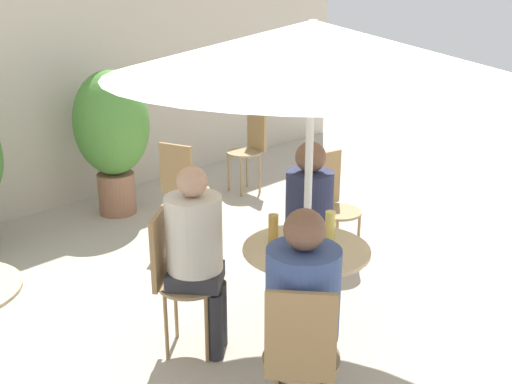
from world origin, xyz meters
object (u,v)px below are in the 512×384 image
object	(u,v)px
cafe_table_near	(305,278)
bistro_chair_3	(182,183)
bistro_chair_2	(301,354)
beer_glass_0	(319,250)
bistro_chair_5	(251,143)
beer_glass_1	(330,225)
seated_person_2	(303,305)
beer_glass_2	(273,230)
bistro_chair_4	(331,198)
bistro_chair_1	(174,270)
bistro_chair_0	(309,226)
seated_person_0	(309,210)
seated_person_1	(197,245)
umbrella	(312,48)
potted_plant_1	(112,130)

from	to	relation	value
cafe_table_near	bistro_chair_3	distance (m)	2.02
bistro_chair_2	beer_glass_0	bearing A→B (deg)	-96.65
bistro_chair_5	beer_glass_0	xyz separation A→B (m)	(-2.22, -2.60, 0.26)
bistro_chair_5	beer_glass_1	world-z (taller)	bistro_chair_5
beer_glass_1	bistro_chair_2	bearing A→B (deg)	-151.52
seated_person_2	beer_glass_1	size ratio (longest dim) A/B	6.91
beer_glass_1	beer_glass_2	distance (m)	0.35
bistro_chair_4	seated_person_2	distance (m)	2.08
bistro_chair_1	beer_glass_0	distance (m)	0.92
bistro_chair_0	beer_glass_2	xyz separation A→B (m)	(-0.74, -0.31, 0.28)
bistro_chair_3	seated_person_2	distance (m)	2.59
seated_person_0	beer_glass_1	world-z (taller)	seated_person_0
cafe_table_near	seated_person_1	xyz separation A→B (m)	(-0.39, 0.52, 0.18)
seated_person_2	beer_glass_0	bearing A→B (deg)	-98.71
beer_glass_2	umbrella	bearing A→B (deg)	-58.48
bistro_chair_4	cafe_table_near	bearing A→B (deg)	-138.50
bistro_chair_5	beer_glass_2	world-z (taller)	beer_glass_2
bistro_chair_5	beer_glass_1	size ratio (longest dim) A/B	5.17
bistro_chair_1	seated_person_1	xyz separation A→B (m)	(0.09, -0.12, 0.17)
bistro_chair_1	bistro_chair_0	bearing A→B (deg)	-45.00
bistro_chair_3	umbrella	xyz separation A→B (m)	(-0.67, -1.90, 1.32)
seated_person_0	beer_glass_1	bearing A→B (deg)	-75.12
bistro_chair_0	seated_person_1	xyz separation A→B (m)	(-1.02, 0.05, 0.17)
bistro_chair_1	bistro_chair_2	distance (m)	1.12
bistro_chair_1	seated_person_1	distance (m)	0.22
potted_plant_1	bistro_chair_5	bearing A→B (deg)	-19.52
bistro_chair_0	beer_glass_0	distance (m)	1.01
beer_glass_1	beer_glass_0	bearing A→B (deg)	-154.31
bistro_chair_2	bistro_chair_5	world-z (taller)	same
seated_person_1	beer_glass_2	world-z (taller)	seated_person_1
seated_person_2	potted_plant_1	size ratio (longest dim) A/B	0.85
bistro_chair_5	beer_glass_0	size ratio (longest dim) A/B	6.37
seated_person_2	bistro_chair_5	bearing A→B (deg)	-79.64
cafe_table_near	potted_plant_1	world-z (taller)	potted_plant_1
bistro_chair_1	umbrella	size ratio (longest dim) A/B	0.42
seated_person_0	bistro_chair_0	bearing A→B (deg)	90.00
seated_person_0	bistro_chair_5	bearing A→B (deg)	105.52
seated_person_0	potted_plant_1	world-z (taller)	potted_plant_1
bistro_chair_4	bistro_chair_5	size ratio (longest dim) A/B	1.00
bistro_chair_3	bistro_chair_4	world-z (taller)	same
bistro_chair_0	seated_person_1	size ratio (longest dim) A/B	0.76
beer_glass_1	seated_person_2	bearing A→B (deg)	-153.00
seated_person_2	beer_glass_2	xyz separation A→B (m)	(0.42, 0.55, 0.11)
seated_person_2	beer_glass_0	world-z (taller)	seated_person_2
bistro_chair_2	potted_plant_1	xyz separation A→B (m)	(1.32, 3.42, 0.31)
bistro_chair_4	seated_person_0	bearing A→B (deg)	-143.90
seated_person_2	beer_glass_2	bearing A→B (deg)	-73.62
bistro_chair_1	seated_person_2	world-z (taller)	seated_person_2
bistro_chair_4	bistro_chair_5	bearing A→B (deg)	74.43
beer_glass_0	umbrella	distance (m)	1.08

